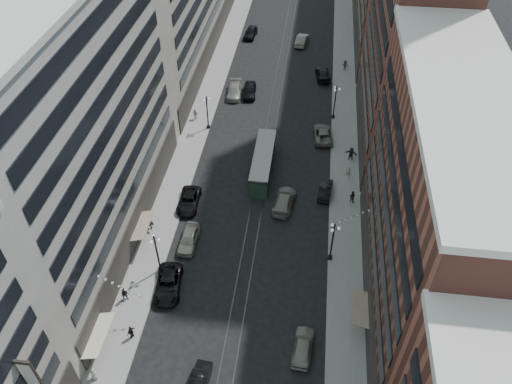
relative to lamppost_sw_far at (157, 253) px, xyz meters
The scene contains 34 objects.
ground 33.44m from the lamppost_sw_far, 73.96° to the left, with size 220.00×220.00×0.00m, color black.
sidewalk_west 42.15m from the lamppost_sw_far, 92.45° to the left, with size 4.00×180.00×0.15m, color gray.
sidewalk_east 46.70m from the lamppost_sw_far, 64.31° to the left, with size 4.00×180.00×0.15m, color gray.
rail_west 42.96m from the lamppost_sw_far, 78.56° to the left, with size 0.12×180.00×0.02m, color #2D2D33.
rail_east 43.26m from the lamppost_sw_far, 76.74° to the left, with size 0.12×180.00×0.02m, color #2D2D33.
building_west_mid 14.31m from the lamppost_sw_far, 147.34° to the left, with size 8.00×36.00×28.00m, color #A5A193.
building_east_mid 27.67m from the lamppost_sw_far, ahead, with size 8.00×30.00×24.00m, color brown.
lamppost_sw_far is the anchor object (origin of this frame).
lamppost_sw_mid 27.00m from the lamppost_sw_far, 90.00° to the left, with size 1.03×1.14×5.52m.
lamppost_se_far 18.83m from the lamppost_sw_far, 12.26° to the left, with size 1.03×1.14×5.52m.
lamppost_se_mid 36.91m from the lamppost_sw_far, 60.10° to the left, with size 1.03×1.14×5.52m.
streetcar 20.47m from the lamppost_sw_far, 63.19° to the left, with size 2.43×11.00×3.04m.
car_2 3.53m from the lamppost_sw_far, 55.85° to the right, with size 2.61×5.66×1.57m, color black.
car_4 17.90m from the lamppost_sw_far, 25.65° to the right, with size 1.86×4.63×1.58m, color gray.
car_5 14.47m from the lamppost_sw_far, 60.65° to the right, with size 1.48×4.25×1.40m, color black.
pedestrian_1 13.30m from the lamppost_sw_far, 101.52° to the right, with size 0.79×0.43×1.61m, color #B9A999.
pedestrian_2 5.32m from the lamppost_sw_far, 120.64° to the right, with size 0.84×0.46×1.73m, color black.
car_7 10.84m from the lamppost_sw_far, 85.66° to the left, with size 2.44×5.30×1.47m, color black.
car_8 36.85m from the lamppost_sw_far, 86.26° to the left, with size 2.26×5.55×1.61m, color gray.
car_9 58.09m from the lamppost_sw_far, 87.86° to the left, with size 2.05×5.11×1.74m, color black.
car_10 23.08m from the lamppost_sw_far, 39.95° to the left, with size 1.53×4.38×1.44m, color black.
car_11 31.74m from the lamppost_sw_far, 57.63° to the left, with size 2.57×5.57×1.55m, color slate.
car_12 46.98m from the lamppost_sw_far, 69.44° to the left, with size 2.23×5.48×1.59m, color black.
car_13 37.42m from the lamppost_sw_far, 82.57° to the left, with size 2.03×5.04×1.72m, color black.
car_14 57.38m from the lamppost_sw_far, 77.76° to the left, with size 1.84×5.28×1.74m, color slate.
pedestrian_5 7.02m from the lamppost_sw_far, 116.17° to the left, with size 1.79×0.51×1.93m, color black.
pedestrian_6 29.21m from the lamppost_sw_far, 94.68° to the left, with size 1.01×0.46×1.73m, color #B3AE94.
pedestrian_7 25.05m from the lamppost_sw_far, 33.02° to the left, with size 0.84×0.46×1.73m, color black.
pedestrian_8 27.69m from the lamppost_sw_far, 42.07° to the left, with size 0.62×0.41×1.70m, color beige.
pedestrian_9 51.17m from the lamppost_sw_far, 66.72° to the left, with size 1.14×0.47×1.76m, color black.
car_extra_0 17.56m from the lamppost_sw_far, 43.73° to the left, with size 2.30×5.65×1.64m, color slate.
car_extra_1 5.35m from the lamppost_sw_far, 62.37° to the left, with size 1.97×4.90×1.67m, color gray.
pedestrian_extra_0 8.61m from the lamppost_sw_far, 93.67° to the right, with size 1.01×0.46×1.72m, color black.
pedestrian_extra_1 30.59m from the lamppost_sw_far, 46.74° to the left, with size 1.73×0.50×1.87m, color black.
Camera 1 is at (5.50, -4.73, 43.59)m, focal length 35.00 mm.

